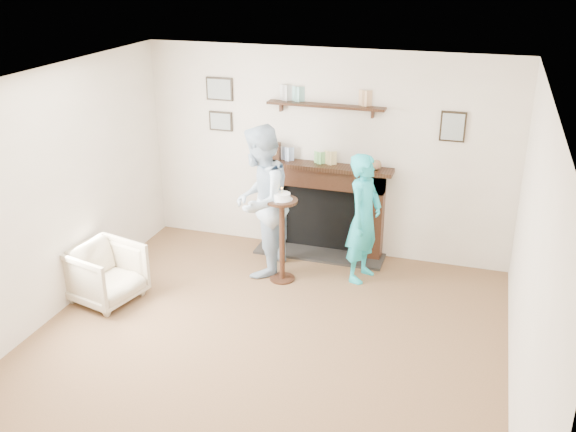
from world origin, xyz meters
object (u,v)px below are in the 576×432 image
object	(u,v)px
armchair	(109,299)
pedestal_table	(282,224)
man	(261,270)
woman	(361,277)

from	to	relation	value
armchair	pedestal_table	bearing A→B (deg)	-44.76
man	pedestal_table	bearing A→B (deg)	65.28
armchair	man	size ratio (longest dim) A/B	0.39
man	woman	xyz separation A→B (m)	(1.16, 0.19, 0.00)
armchair	man	xyz separation A→B (m)	(1.36, 1.14, 0.00)
man	armchair	bearing A→B (deg)	-51.14
woman	man	bearing A→B (deg)	113.45
man	pedestal_table	distance (m)	0.77
pedestal_table	armchair	bearing A→B (deg)	-148.71
armchair	woman	xyz separation A→B (m)	(2.52, 1.33, 0.00)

